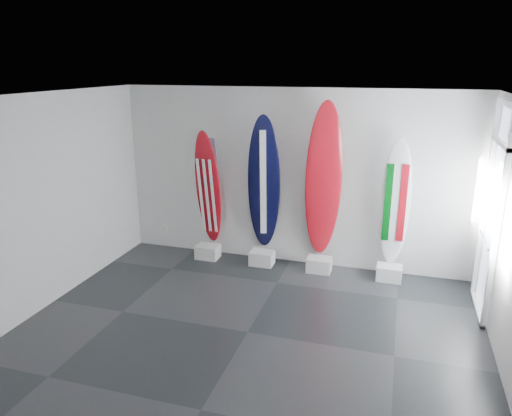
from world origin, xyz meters
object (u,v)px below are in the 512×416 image
(surfboard_swiss, at_px, (324,181))
(surfboard_italy, at_px, (395,203))
(surfboard_usa, at_px, (208,188))
(surfboard_navy, at_px, (264,184))

(surfboard_swiss, distance_m, surfboard_italy, 1.17)
(surfboard_swiss, bearing_deg, surfboard_usa, 163.92)
(surfboard_navy, distance_m, surfboard_swiss, 1.01)
(surfboard_usa, relative_size, surfboard_navy, 0.87)
(surfboard_navy, bearing_deg, surfboard_italy, -11.81)
(surfboard_usa, xyz_separation_m, surfboard_italy, (3.16, 0.00, 0.00))
(surfboard_usa, bearing_deg, surfboard_navy, 5.65)
(surfboard_navy, relative_size, surfboard_italy, 1.16)
(surfboard_swiss, relative_size, surfboard_italy, 1.26)
(surfboard_usa, distance_m, surfboard_swiss, 2.03)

